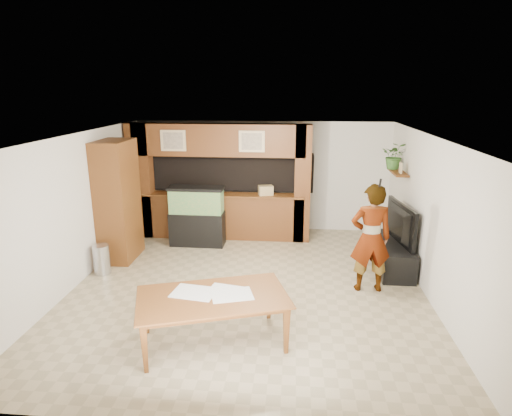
# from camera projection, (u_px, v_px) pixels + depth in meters

# --- Properties ---
(floor) EXTENTS (6.50, 6.50, 0.00)m
(floor) POSITION_uv_depth(u_px,v_px,m) (248.00, 286.00, 7.49)
(floor) COLOR tan
(floor) RESTS_ON ground
(ceiling) EXTENTS (6.50, 6.50, 0.00)m
(ceiling) POSITION_uv_depth(u_px,v_px,m) (247.00, 137.00, 6.78)
(ceiling) COLOR white
(ceiling) RESTS_ON wall_back
(wall_back) EXTENTS (6.00, 0.00, 6.00)m
(wall_back) POSITION_uv_depth(u_px,v_px,m) (262.00, 176.00, 10.25)
(wall_back) COLOR silver
(wall_back) RESTS_ON floor
(wall_left) EXTENTS (0.00, 6.50, 6.50)m
(wall_left) POSITION_uv_depth(u_px,v_px,m) (75.00, 211.00, 7.39)
(wall_left) COLOR silver
(wall_left) RESTS_ON floor
(wall_right) EXTENTS (0.00, 6.50, 6.50)m
(wall_right) POSITION_uv_depth(u_px,v_px,m) (433.00, 220.00, 6.88)
(wall_right) COLOR silver
(wall_right) RESTS_ON floor
(partition) EXTENTS (4.20, 0.99, 2.60)m
(partition) POSITION_uv_depth(u_px,v_px,m) (219.00, 180.00, 9.74)
(partition) COLOR brown
(partition) RESTS_ON floor
(wall_clock) EXTENTS (0.05, 0.25, 0.25)m
(wall_clock) POSITION_uv_depth(u_px,v_px,m) (99.00, 166.00, 8.18)
(wall_clock) COLOR black
(wall_clock) RESTS_ON wall_left
(wall_shelf) EXTENTS (0.25, 0.90, 0.04)m
(wall_shelf) POSITION_uv_depth(u_px,v_px,m) (398.00, 172.00, 8.65)
(wall_shelf) COLOR brown
(wall_shelf) RESTS_ON wall_right
(pantry_cabinet) EXTENTS (0.60, 0.98, 2.39)m
(pantry_cabinet) POSITION_uv_depth(u_px,v_px,m) (118.00, 201.00, 8.44)
(pantry_cabinet) COLOR brown
(pantry_cabinet) RESTS_ON floor
(trash_can) EXTENTS (0.31, 0.31, 0.56)m
(trash_can) POSITION_uv_depth(u_px,v_px,m) (102.00, 259.00, 7.93)
(trash_can) COLOR #B2B2B7
(trash_can) RESTS_ON floor
(aquarium) EXTENTS (1.18, 0.44, 1.31)m
(aquarium) POSITION_uv_depth(u_px,v_px,m) (197.00, 217.00, 9.29)
(aquarium) COLOR black
(aquarium) RESTS_ON floor
(tv_stand) EXTENTS (0.58, 1.59, 0.53)m
(tv_stand) POSITION_uv_depth(u_px,v_px,m) (391.00, 255.00, 8.18)
(tv_stand) COLOR black
(tv_stand) RESTS_ON floor
(television) EXTENTS (0.36, 1.31, 0.75)m
(television) POSITION_uv_depth(u_px,v_px,m) (394.00, 223.00, 8.01)
(television) COLOR black
(television) RESTS_ON tv_stand
(photo_frame) EXTENTS (0.03, 0.16, 0.21)m
(photo_frame) POSITION_uv_depth(u_px,v_px,m) (401.00, 168.00, 8.41)
(photo_frame) COLOR #C7B185
(photo_frame) RESTS_ON wall_shelf
(potted_plant) EXTENTS (0.60, 0.56, 0.55)m
(potted_plant) POSITION_uv_depth(u_px,v_px,m) (395.00, 156.00, 8.80)
(potted_plant) COLOR #356327
(potted_plant) RESTS_ON wall_shelf
(person) EXTENTS (0.71, 0.50, 1.87)m
(person) POSITION_uv_depth(u_px,v_px,m) (371.00, 238.00, 7.12)
(person) COLOR olive
(person) RESTS_ON floor
(microphone) EXTENTS (0.04, 0.10, 0.16)m
(microphone) POSITION_uv_depth(u_px,v_px,m) (380.00, 183.00, 6.70)
(microphone) COLOR black
(microphone) RESTS_ON person
(dining_table) EXTENTS (2.22, 1.66, 0.69)m
(dining_table) POSITION_uv_depth(u_px,v_px,m) (214.00, 321.00, 5.72)
(dining_table) COLOR brown
(dining_table) RESTS_ON floor
(newspaper_a) EXTENTS (0.63, 0.50, 0.01)m
(newspaper_a) POSITION_uv_depth(u_px,v_px,m) (194.00, 292.00, 5.75)
(newspaper_a) COLOR silver
(newspaper_a) RESTS_ON dining_table
(newspaper_b) EXTENTS (0.63, 0.53, 0.01)m
(newspaper_b) POSITION_uv_depth(u_px,v_px,m) (232.00, 295.00, 5.69)
(newspaper_b) COLOR silver
(newspaper_b) RESTS_ON dining_table
(newspaper_c) EXTENTS (0.56, 0.46, 0.01)m
(newspaper_c) POSITION_uv_depth(u_px,v_px,m) (227.00, 291.00, 5.80)
(newspaper_c) COLOR silver
(newspaper_c) RESTS_ON dining_table
(counter_box) EXTENTS (0.36, 0.29, 0.21)m
(counter_box) POSITION_uv_depth(u_px,v_px,m) (266.00, 190.00, 9.51)
(counter_box) COLOR #A38758
(counter_box) RESTS_ON partition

